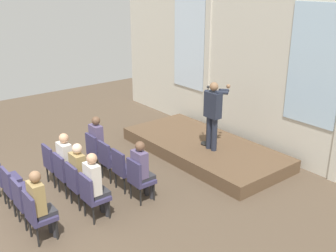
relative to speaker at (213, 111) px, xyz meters
The scene contains 23 objects.
ground_plane 5.14m from the speaker, 94.90° to the right, with size 16.72×16.72×0.00m, color brown.
rear_partition 1.71m from the speaker, 105.24° to the left, with size 10.54×0.14×4.13m.
stage_platform 1.24m from the speaker, 163.17° to the left, with size 4.45×2.10×0.33m, color brown.
speaker is the anchor object (origin of this frame).
mic_stand 0.74m from the speaker, 160.00° to the left, with size 0.28×0.28×1.55m.
chair_r0_c0 2.96m from the speaker, 117.48° to the right, with size 0.46×0.44×0.94m.
audience_r0_c0 2.84m from the speaker, 118.23° to the right, with size 0.36×0.39×1.36m.
chair_r0_c1 2.75m from the speaker, 105.92° to the right, with size 0.46×0.44×0.94m.
chair_r0_c2 2.65m from the speaker, 92.88° to the right, with size 0.46×0.44×0.94m.
chair_r0_c3 2.69m from the speaker, 79.54° to the right, with size 0.46×0.44×0.94m.
audience_r0_c3 2.56m from the speaker, 79.20° to the right, with size 0.36×0.39×1.32m.
chair_r1_c0 3.91m from the speaker, 110.10° to the right, with size 0.46×0.44×0.94m.
chair_r1_c1 3.75m from the speaker, 101.34° to the right, with size 0.46×0.44×0.94m.
audience_r1_c1 3.63m from the speaker, 101.59° to the right, with size 0.36×0.39×1.38m.
chair_r1_c2 3.68m from the speaker, 92.03° to the right, with size 0.46×0.44×0.94m.
audience_r1_c2 3.57m from the speaker, 92.07° to the right, with size 0.36×0.39×1.36m.
chair_r1_c3 3.71m from the speaker, 82.60° to the right, with size 0.46×0.44×0.94m.
audience_r1_c3 3.59m from the speaker, 82.43° to the right, with size 0.36×0.39×1.36m.
chair_r2_c0 4.91m from the speaker, 105.76° to the right, with size 0.46×0.44×0.94m.
chair_r2_c1 4.78m from the speaker, 98.80° to the right, with size 0.46×0.44×0.94m.
chair_r2_c2 4.73m from the speaker, 91.56° to the right, with size 0.46×0.44×0.94m.
chair_r2_c3 4.75m from the speaker, 84.28° to the right, with size 0.46×0.44×0.94m.
audience_r2_c3 4.64m from the speaker, 84.18° to the right, with size 0.36×0.39×1.33m.
Camera 1 is at (6.95, -1.63, 4.35)m, focal length 42.73 mm.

